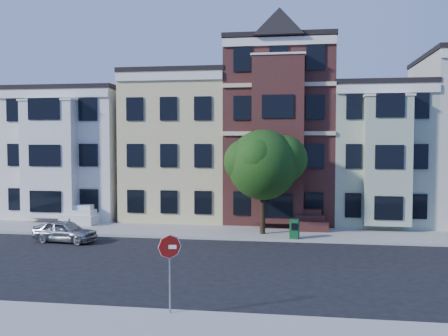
% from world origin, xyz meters
% --- Properties ---
extents(ground, '(120.00, 120.00, 0.00)m').
position_xyz_m(ground, '(0.00, 0.00, 0.00)').
color(ground, black).
extents(far_sidewalk, '(60.00, 4.00, 0.15)m').
position_xyz_m(far_sidewalk, '(0.00, 8.00, 0.07)').
color(far_sidewalk, '#9E9B93').
rests_on(far_sidewalk, ground).
extents(house_white, '(8.00, 9.00, 9.00)m').
position_xyz_m(house_white, '(-15.00, 14.50, 4.50)').
color(house_white, silver).
rests_on(house_white, ground).
extents(house_yellow, '(7.00, 9.00, 10.00)m').
position_xyz_m(house_yellow, '(-7.00, 14.50, 5.00)').
color(house_yellow, beige).
rests_on(house_yellow, ground).
extents(house_brown, '(7.00, 9.00, 12.00)m').
position_xyz_m(house_brown, '(0.00, 14.50, 6.00)').
color(house_brown, '#3F1E1B').
rests_on(house_brown, ground).
extents(house_green, '(6.00, 9.00, 9.00)m').
position_xyz_m(house_green, '(6.50, 14.50, 4.50)').
color(house_green, '#9EB096').
rests_on(house_green, ground).
extents(street_tree, '(8.05, 8.05, 7.46)m').
position_xyz_m(street_tree, '(-0.77, 7.52, 3.88)').
color(street_tree, '#245417').
rests_on(street_tree, far_sidewalk).
extents(parked_car, '(3.68, 1.85, 1.20)m').
position_xyz_m(parked_car, '(-11.33, 4.22, 0.60)').
color(parked_car, '#9A9EA2').
rests_on(parked_car, ground).
extents(newspaper_box, '(0.55, 0.51, 1.08)m').
position_xyz_m(newspaper_box, '(1.07, 6.30, 0.69)').
color(newspaper_box, '#144F27').
rests_on(newspaper_box, far_sidewalk).
extents(fire_hydrant, '(0.29, 0.29, 0.66)m').
position_xyz_m(fire_hydrant, '(-12.14, 6.30, 0.48)').
color(fire_hydrant, silver).
rests_on(fire_hydrant, far_sidewalk).
extents(stop_sign, '(0.77, 0.26, 2.78)m').
position_xyz_m(stop_sign, '(-2.65, -6.33, 1.54)').
color(stop_sign, '#B8150E').
rests_on(stop_sign, near_sidewalk).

